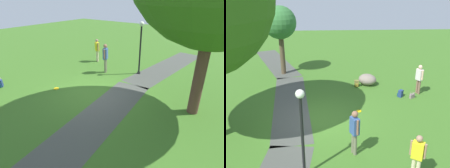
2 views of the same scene
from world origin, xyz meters
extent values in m
plane|color=#3A6822|center=(0.00, 0.00, 0.00)|extent=(48.00, 48.00, 0.00)
cube|color=#464942|center=(-6.02, 1.47, 0.00)|extent=(8.13, 2.52, 0.01)
cube|color=#464942|center=(1.93, 1.60, 0.00)|extent=(8.16, 2.77, 0.01)
cylinder|color=#533629|center=(-1.20, 4.40, 1.79)|extent=(0.43, 0.43, 3.58)
cylinder|color=black|center=(-3.68, 0.48, 0.05)|extent=(0.20, 0.20, 0.10)
cylinder|color=black|center=(-3.68, 0.48, 1.42)|extent=(0.10, 0.10, 2.84)
sphere|color=white|center=(-3.68, 0.48, 2.98)|extent=(0.28, 0.28, 0.28)
cylinder|color=beige|center=(-3.98, -3.10, 0.40)|extent=(0.13, 0.13, 0.79)
cylinder|color=beige|center=(-4.06, -3.24, 0.40)|extent=(0.13, 0.13, 0.79)
cube|color=yellow|center=(-4.02, -3.17, 1.09)|extent=(0.40, 0.43, 0.59)
cylinder|color=#9E795E|center=(-3.90, -2.98, 1.12)|extent=(0.08, 0.08, 0.53)
cylinder|color=#9E795E|center=(-4.14, -3.36, 1.12)|extent=(0.08, 0.08, 0.53)
sphere|color=#9E795E|center=(-4.02, -3.17, 1.52)|extent=(0.21, 0.21, 0.21)
cylinder|color=#6E6E55|center=(-2.54, -1.28, 0.44)|extent=(0.13, 0.13, 0.87)
cylinder|color=#6E6E55|center=(-2.69, -1.34, 0.44)|extent=(0.13, 0.13, 0.87)
cube|color=#385895|center=(-2.61, -1.31, 1.20)|extent=(0.42, 0.36, 0.66)
cylinder|color=#8D6147|center=(-2.41, -1.22, 1.24)|extent=(0.08, 0.08, 0.58)
cylinder|color=#8D6147|center=(-2.82, -1.39, 1.24)|extent=(0.08, 0.08, 0.58)
sphere|color=#8D6147|center=(-2.61, -1.31, 1.68)|extent=(0.24, 0.24, 0.24)
cube|color=navy|center=(2.39, -4.50, 0.20)|extent=(0.34, 0.33, 0.40)
cylinder|color=yellow|center=(0.77, -1.93, 0.01)|extent=(0.25, 0.25, 0.02)
camera|label=1|loc=(6.21, 5.70, 4.43)|focal=30.56mm
camera|label=2|loc=(-10.68, -0.28, 6.06)|focal=41.38mm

